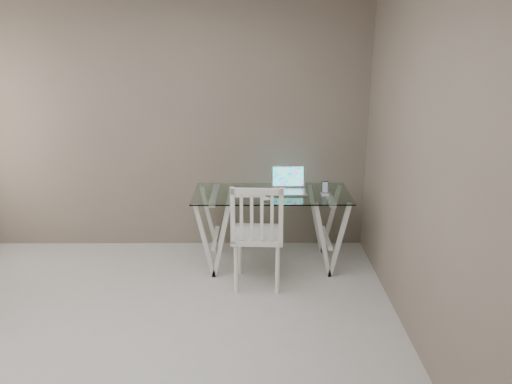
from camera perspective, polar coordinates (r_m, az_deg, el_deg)
The scene contains 7 objects.
room at distance 3.04m, azimuth -17.36°, elevation 7.61°, with size 4.50×4.52×2.71m.
desk at distance 4.92m, azimuth 1.73°, elevation -4.13°, with size 1.50×0.70×0.75m.
chair at distance 4.40m, azimuth 0.16°, elevation -4.56°, with size 0.48×0.48×0.99m.
laptop at distance 4.86m, azimuth 3.74°, elevation 0.77°, with size 0.33×0.30×0.23m.
keyboard at distance 4.70m, azimuth -0.67°, elevation -0.42°, with size 0.31×0.13×0.01m, color silver.
mouse at distance 4.57m, azimuth 1.10°, elevation -0.79°, with size 0.10×0.06×0.03m, color white.
phone_dock at distance 4.78m, azimuth 7.88°, elevation 0.10°, with size 0.07×0.07×0.13m.
Camera 1 is at (0.82, -2.84, 2.20)m, focal length 35.00 mm.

